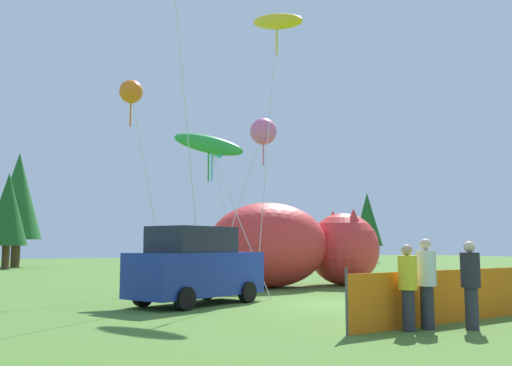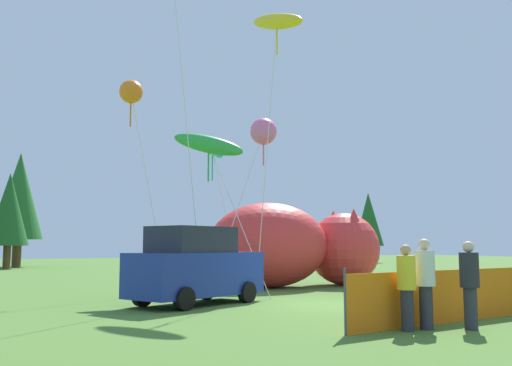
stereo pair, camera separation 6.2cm
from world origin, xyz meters
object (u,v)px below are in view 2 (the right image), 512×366
Objects in this scene: inflatable_cat at (292,248)px; kite_yellow_hero at (277,22)px; spectator_in_green_shirt at (406,284)px; kite_teal_diamond at (213,154)px; spectator_in_black_shirt at (425,280)px; kite_green_fish at (209,145)px; folding_chair at (451,289)px; parked_car at (196,267)px; spectator_in_yellow_shirt at (470,281)px; kite_orange_flower at (131,93)px; kite_pink_octopus at (263,132)px.

kite_yellow_hero reaches higher than inflatable_cat.
spectator_in_green_shirt is 13.16m from kite_yellow_hero.
kite_yellow_hero reaches higher than kite_teal_diamond.
kite_teal_diamond is (1.28, 15.01, 4.82)m from spectator_in_black_shirt.
kite_green_fish reaches higher than spectator_in_black_shirt.
kite_teal_diamond reaches higher than folding_chair.
kite_green_fish reaches higher than parked_car.
kite_yellow_hero reaches higher than spectator_in_black_shirt.
spectator_in_green_shirt is 0.96× the size of spectator_in_yellow_shirt.
kite_green_fish is at bearing 19.92° from folding_chair.
parked_car reaches higher than folding_chair.
parked_car is 0.72× the size of kite_teal_diamond.
kite_orange_flower is 1.33× the size of kite_green_fish.
spectator_in_black_shirt is 11.16m from kite_pink_octopus.
spectator_in_yellow_shirt is 0.31× the size of kite_green_fish.
kite_yellow_hero reaches higher than kite_orange_flower.
inflatable_cat is at bearing 77.83° from spectator_in_yellow_shirt.
parked_car is 6.88m from spectator_in_green_shirt.
spectator_in_yellow_shirt reaches higher than spectator_in_green_shirt.
kite_teal_diamond is (-0.27, 5.77, -4.24)m from kite_yellow_hero.
spectator_in_black_shirt is at bearing -104.35° from inflatable_cat.
kite_yellow_hero is (0.78, 9.67, 9.08)m from spectator_in_yellow_shirt.
kite_pink_octopus is 1.12× the size of kite_green_fish.
kite_teal_diamond reaches higher than spectator_in_green_shirt.
kite_yellow_hero is at bearing -70.55° from kite_pink_octopus.
inflatable_cat is 11.91m from spectator_in_green_shirt.
folding_chair is at bearing 39.18° from spectator_in_black_shirt.
parked_car is 0.41× the size of kite_yellow_hero.
kite_pink_octopus is at bearing -89.67° from kite_teal_diamond.
kite_orange_flower is at bearing -142.08° from kite_teal_diamond.
kite_pink_octopus reaches higher than inflatable_cat.
spectator_in_yellow_shirt is 0.27× the size of kite_pink_octopus.
inflatable_cat is at bearing -14.38° from folding_chair.
parked_car is at bearing 107.44° from spectator_in_green_shirt.
kite_pink_octopus is at bearing 13.57° from kite_green_fish.
kite_teal_diamond is (-2.01, 3.76, 4.25)m from inflatable_cat.
spectator_in_black_shirt reaches higher than spectator_in_yellow_shirt.
parked_car is at bearing -146.70° from kite_yellow_hero.
spectator_in_green_shirt is at bearing 162.39° from spectator_in_yellow_shirt.
kite_green_fish is at bearing -154.53° from inflatable_cat.
parked_car is at bearing -80.34° from kite_orange_flower.
spectator_in_yellow_shirt is at bearing -17.61° from spectator_in_green_shirt.
spectator_in_green_shirt is 13.35m from kite_orange_flower.
kite_orange_flower is at bearing 156.72° from kite_yellow_hero.
kite_teal_diamond is at bearing 120.00° from inflatable_cat.
kite_pink_octopus is at bearing -144.07° from inflatable_cat.
folding_chair is 9.15m from kite_pink_octopus.
kite_green_fish reaches higher than spectator_in_yellow_shirt.
inflatable_cat is 0.70× the size of kite_yellow_hero.
spectator_in_green_shirt is at bearing -106.68° from inflatable_cat.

